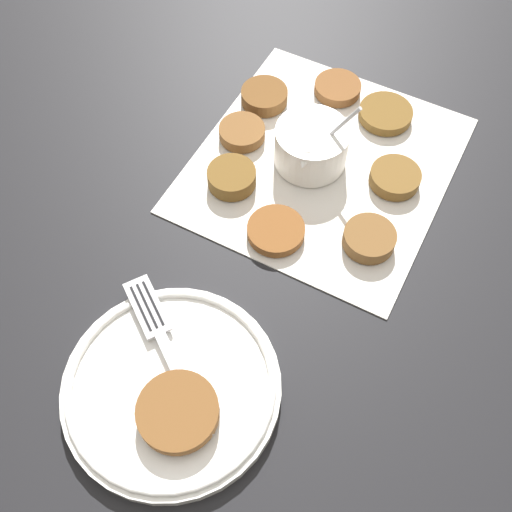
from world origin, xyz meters
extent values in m
plane|color=black|center=(0.00, 0.00, 0.00)|extent=(4.00, 4.00, 0.00)
cube|color=silver|center=(0.03, 0.01, 0.00)|extent=(0.39, 0.37, 0.00)
cylinder|color=white|center=(0.03, -0.01, 0.03)|extent=(0.09, 0.09, 0.05)
cylinder|color=#B23D23|center=(0.03, -0.01, 0.02)|extent=(0.08, 0.08, 0.03)
cone|color=white|center=(0.07, -0.01, 0.05)|extent=(0.02, 0.02, 0.02)
cylinder|color=silver|center=(0.02, 0.02, 0.06)|extent=(0.01, 0.06, 0.09)
cylinder|color=brown|center=(-0.06, -0.09, 0.01)|extent=(0.06, 0.06, 0.02)
cylinder|color=brown|center=(0.01, -0.10, 0.01)|extent=(0.06, 0.06, 0.02)
cylinder|color=brown|center=(-0.07, 0.07, 0.01)|extent=(0.07, 0.07, 0.01)
cylinder|color=brown|center=(0.09, -0.09, 0.01)|extent=(0.06, 0.06, 0.02)
cylinder|color=brown|center=(0.15, -0.02, 0.01)|extent=(0.07, 0.07, 0.01)
cylinder|color=brown|center=(0.13, 0.09, 0.01)|extent=(0.06, 0.06, 0.02)
cylinder|color=brown|center=(0.03, 0.10, 0.01)|extent=(0.06, 0.06, 0.02)
cylinder|color=brown|center=(-0.10, 0.00, 0.01)|extent=(0.06, 0.06, 0.01)
cylinder|color=white|center=(0.37, -0.07, 0.01)|extent=(0.23, 0.23, 0.01)
torus|color=white|center=(0.37, -0.07, 0.02)|extent=(0.22, 0.22, 0.01)
cylinder|color=brown|center=(0.39, -0.05, 0.03)|extent=(0.08, 0.08, 0.01)
cube|color=silver|center=(0.36, -0.06, 0.02)|extent=(0.10, 0.09, 0.00)
cube|color=silver|center=(0.29, -0.12, 0.02)|extent=(0.07, 0.07, 0.00)
cube|color=black|center=(0.29, -0.12, 0.03)|extent=(0.04, 0.04, 0.00)
cube|color=black|center=(0.29, -0.12, 0.03)|extent=(0.04, 0.04, 0.00)
cube|color=black|center=(0.30, -0.13, 0.03)|extent=(0.04, 0.04, 0.00)
camera|label=1|loc=(0.53, 0.07, 0.60)|focal=42.00mm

